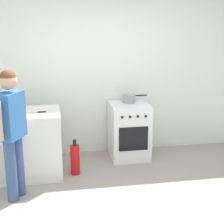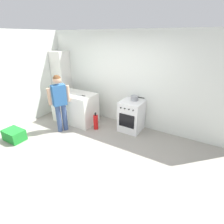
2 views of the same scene
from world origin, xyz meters
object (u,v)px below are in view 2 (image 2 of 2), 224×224
object	(u,v)px
oven_left	(132,116)
knife_chef	(81,95)
person	(59,99)
knife_bread	(65,90)
recycling_crate_lower	(14,135)
larder_cabinet	(62,82)
fire_extinguisher	(96,122)
pot	(135,98)

from	to	relation	value
oven_left	knife_chef	bearing A→B (deg)	-162.05
oven_left	person	distance (m)	1.97
knife_bread	oven_left	bearing A→B (deg)	7.38
person	recycling_crate_lower	world-z (taller)	person
knife_chef	larder_cabinet	world-z (taller)	larder_cabinet
knife_bread	fire_extinguisher	size ratio (longest dim) A/B	0.63
person	knife_bread	bearing A→B (deg)	126.40
fire_extinguisher	knife_chef	bearing A→B (deg)	176.27
knife_bread	fire_extinguisher	xyz separation A→B (m)	(1.29, -0.20, -0.69)
knife_chef	recycling_crate_lower	distance (m)	1.97
pot	larder_cabinet	distance (m)	2.67
oven_left	person	xyz separation A→B (m)	(-1.62, -1.01, 0.49)
oven_left	person	size ratio (longest dim) A/B	0.55
person	fire_extinguisher	world-z (taller)	person
oven_left	pot	world-z (taller)	pot
knife_chef	larder_cabinet	xyz separation A→B (m)	(-1.28, 0.55, 0.10)
knife_bread	fire_extinguisher	bearing A→B (deg)	-8.76
knife_bread	larder_cabinet	world-z (taller)	larder_cabinet
person	larder_cabinet	world-z (taller)	larder_cabinet
pot	person	bearing A→B (deg)	-145.77
pot	person	distance (m)	1.98
knife_chef	person	xyz separation A→B (m)	(-0.24, -0.57, 0.01)
knife_bread	larder_cabinet	distance (m)	0.63
knife_chef	recycling_crate_lower	world-z (taller)	knife_chef
person	larder_cabinet	distance (m)	1.52
larder_cabinet	pot	bearing A→B (deg)	-0.07
recycling_crate_lower	oven_left	bearing A→B (deg)	41.09
knife_chef	recycling_crate_lower	size ratio (longest dim) A/B	0.60
larder_cabinet	knife_bread	bearing A→B (deg)	-37.79
pot	recycling_crate_lower	world-z (taller)	pot
knife_bread	recycling_crate_lower	world-z (taller)	knife_bread
person	recycling_crate_lower	distance (m)	1.44
oven_left	larder_cabinet	distance (m)	2.71
person	recycling_crate_lower	size ratio (longest dim) A/B	2.99
oven_left	pot	xyz separation A→B (m)	(0.02, 0.10, 0.49)
oven_left	fire_extinguisher	xyz separation A→B (m)	(-0.87, -0.48, -0.21)
oven_left	knife_bread	world-z (taller)	knife_bread
oven_left	pot	bearing A→B (deg)	79.98
pot	oven_left	bearing A→B (deg)	-100.02
knife_chef	person	distance (m)	0.62
knife_bread	person	size ratio (longest dim) A/B	0.20
knife_bread	recycling_crate_lower	xyz separation A→B (m)	(-0.15, -1.73, -0.76)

